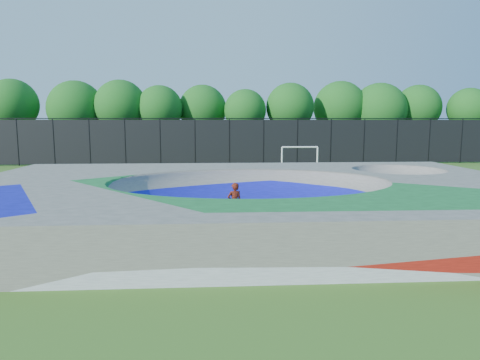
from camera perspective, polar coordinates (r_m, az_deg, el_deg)
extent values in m
plane|color=#37631B|center=(16.93, 1.27, -5.08)|extent=(120.00, 120.00, 0.00)
cube|color=gray|center=(16.78, 1.28, -2.58)|extent=(22.00, 14.00, 1.50)
imported|color=#AD2A0D|center=(15.91, -0.73, -3.10)|extent=(0.64, 0.50, 1.53)
cube|color=black|center=(16.07, -0.72, -5.69)|extent=(0.81, 0.48, 0.05)
cylinder|color=white|center=(32.73, 5.61, 2.79)|extent=(0.12, 0.12, 1.83)
cylinder|color=white|center=(33.28, 10.27, 2.78)|extent=(0.12, 0.12, 1.83)
cylinder|color=white|center=(32.91, 7.99, 4.37)|extent=(2.74, 0.12, 0.12)
cylinder|color=black|center=(41.00, -27.53, 4.48)|extent=(0.09, 0.09, 4.00)
cylinder|color=black|center=(39.88, -23.57, 4.65)|extent=(0.09, 0.09, 4.00)
cylinder|color=black|center=(38.96, -19.41, 4.79)|extent=(0.09, 0.09, 4.00)
cylinder|color=black|center=(38.25, -15.07, 4.92)|extent=(0.09, 0.09, 4.00)
cylinder|color=black|center=(37.77, -10.59, 5.02)|extent=(0.09, 0.09, 4.00)
cylinder|color=black|center=(37.52, -6.02, 5.09)|extent=(0.09, 0.09, 4.00)
cylinder|color=black|center=(37.51, -1.42, 5.13)|extent=(0.09, 0.09, 4.00)
cylinder|color=black|center=(37.74, 3.16, 5.14)|extent=(0.09, 0.09, 4.00)
cylinder|color=black|center=(38.20, 7.65, 5.12)|extent=(0.09, 0.09, 4.00)
cylinder|color=black|center=(38.90, 12.01, 5.06)|extent=(0.09, 0.09, 4.00)
cylinder|color=black|center=(39.80, 16.19, 4.98)|extent=(0.09, 0.09, 4.00)
cylinder|color=black|center=(40.91, 20.16, 4.89)|extent=(0.09, 0.09, 4.00)
cylinder|color=black|center=(42.20, 23.91, 4.77)|extent=(0.09, 0.09, 4.00)
cylinder|color=black|center=(43.66, 27.41, 4.64)|extent=(0.09, 0.09, 4.00)
cube|color=black|center=(37.51, -1.42, 5.13)|extent=(48.00, 0.03, 3.80)
cylinder|color=black|center=(37.47, -1.43, 8.19)|extent=(48.00, 0.08, 0.08)
cylinder|color=#4B3525|center=(46.20, -27.80, 4.46)|extent=(0.44, 0.44, 3.54)
sphere|color=#185B19|center=(46.18, -28.09, 8.88)|extent=(4.79, 4.79, 4.79)
cylinder|color=#4B3525|center=(44.52, -20.83, 4.38)|extent=(0.44, 0.44, 2.95)
sphere|color=#185B19|center=(44.47, -21.05, 8.86)|extent=(5.35, 5.35, 5.35)
cylinder|color=#4B3525|center=(42.97, -15.46, 4.78)|extent=(0.44, 0.44, 3.36)
sphere|color=#185B19|center=(42.94, -15.64, 9.49)|extent=(4.95, 4.95, 4.95)
cylinder|color=#4B3525|center=(42.27, -10.55, 4.88)|extent=(0.44, 0.44, 3.35)
sphere|color=#185B19|center=(42.24, -10.67, 9.38)|extent=(4.38, 4.38, 4.38)
cylinder|color=#4B3525|center=(43.66, -4.96, 4.97)|extent=(0.44, 0.44, 3.20)
sphere|color=#185B19|center=(43.62, -5.01, 9.43)|extent=(4.79, 4.79, 4.79)
cylinder|color=#4B3525|center=(41.78, 0.69, 4.93)|extent=(0.44, 0.44, 3.29)
sphere|color=#185B19|center=(41.74, 0.70, 9.27)|extent=(4.05, 4.05, 4.05)
cylinder|color=#4B3525|center=(42.63, 6.60, 5.01)|extent=(0.44, 0.44, 3.40)
sphere|color=#185B19|center=(42.60, 6.67, 9.65)|extent=(4.66, 4.66, 4.66)
cylinder|color=#4B3525|center=(45.52, 13.04, 4.88)|extent=(0.44, 0.44, 3.15)
sphere|color=#185B19|center=(45.48, 13.18, 9.39)|extent=(5.35, 5.35, 5.35)
cylinder|color=#4B3525|center=(46.20, 17.88, 4.52)|extent=(0.44, 0.44, 2.78)
sphere|color=#185B19|center=(46.15, 18.06, 8.81)|extent=(5.53, 5.53, 5.53)
cylinder|color=#4B3525|center=(48.10, 22.41, 4.80)|extent=(0.44, 0.44, 3.42)
sphere|color=#185B19|center=(48.08, 22.62, 8.90)|extent=(4.63, 4.63, 4.63)
cylinder|color=#4B3525|center=(49.19, 27.93, 4.58)|extent=(0.44, 0.44, 3.49)
sphere|color=#185B19|center=(49.16, 28.18, 8.40)|extent=(4.11, 4.11, 4.11)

